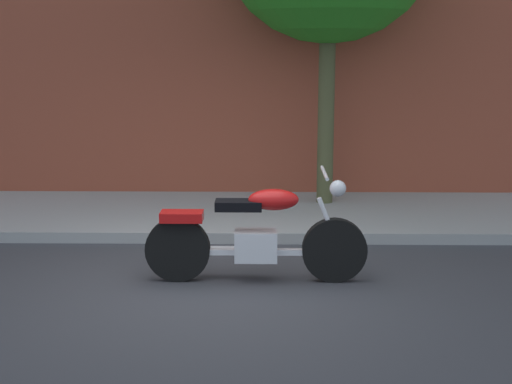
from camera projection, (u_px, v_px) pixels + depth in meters
The scene contains 3 objects.
ground_plane at pixel (209, 289), 7.36m from camera, with size 60.00×60.00×0.00m, color #38383D.
sidewalk at pixel (225, 215), 10.20m from camera, with size 20.56×2.53×0.14m, color #9A9A9A.
motorcycle at pixel (256, 237), 7.50m from camera, with size 2.32×0.70×1.18m.
Camera 1 is at (0.59, -7.00, 2.47)m, focal length 50.68 mm.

